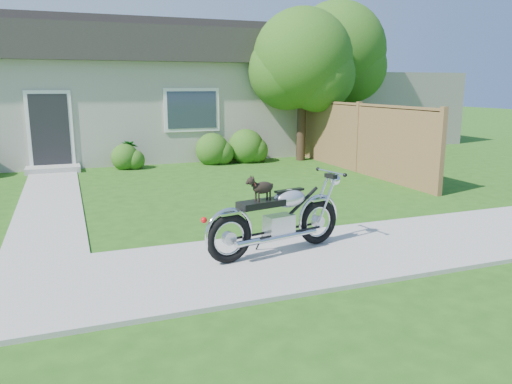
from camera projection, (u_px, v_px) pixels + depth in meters
ground at (170, 275)px, 6.27m from camera, size 80.00×80.00×0.00m
sidewalk at (170, 273)px, 6.27m from camera, size 24.00×2.20×0.04m
walkway at (50, 200)px, 10.32m from camera, size 1.20×8.00×0.03m
house at (97, 90)px, 16.78m from camera, size 12.60×7.03×4.50m
fence at (358, 138)px, 13.51m from camera, size 0.12×6.62×1.90m
tree_near at (307, 63)px, 15.16m from camera, size 3.03×3.03×4.64m
tree_far at (341, 55)px, 17.57m from camera, size 3.41×3.41×5.23m
shrub_row at (113, 154)px, 13.98m from camera, size 10.08×1.12×1.12m
potted_plant_right at (130, 154)px, 14.20m from camera, size 0.60×0.60×0.81m
motorcycle_with_dog at (279, 218)px, 6.91m from camera, size 2.20×0.77×1.11m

